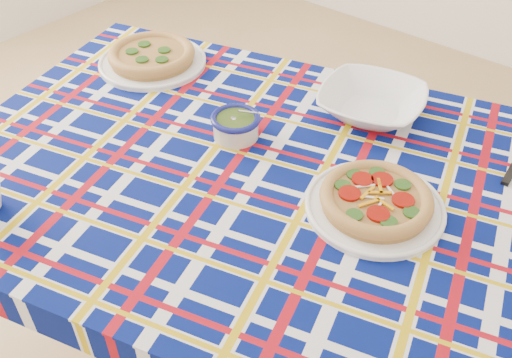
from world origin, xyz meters
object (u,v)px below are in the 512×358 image
Objects in this scene: dining_table at (286,203)px; main_focaccia_plate at (376,199)px; pesto_bowl at (236,124)px; serving_bowl at (371,103)px.

main_focaccia_plate is at bearing -5.99° from dining_table.
pesto_bowl reaches higher than main_focaccia_plate.
serving_bowl reaches higher than dining_table.
pesto_bowl reaches higher than dining_table.
pesto_bowl reaches higher than serving_bowl.
serving_bowl is (0.19, 0.28, -0.00)m from pesto_bowl.
dining_table is at bearing -91.12° from serving_bowl.
main_focaccia_plate is 0.38m from pesto_bowl.
main_focaccia_plate is 1.14× the size of serving_bowl.
pesto_bowl is (-0.19, 0.04, 0.11)m from dining_table.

